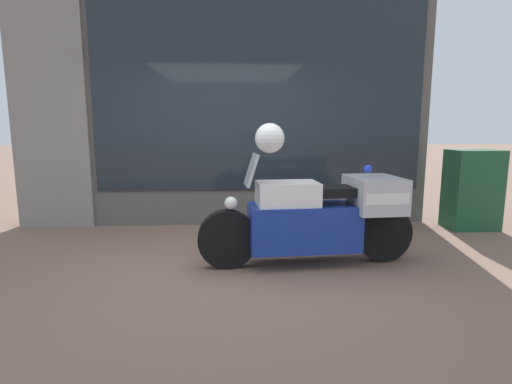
# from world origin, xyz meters

# --- Properties ---
(ground_plane) EXTENTS (60.00, 60.00, 0.00)m
(ground_plane) POSITION_xyz_m (0.00, 0.00, 0.00)
(ground_plane) COLOR #7A5B4C
(shop_building) EXTENTS (6.26, 0.55, 4.15)m
(shop_building) POSITION_xyz_m (-0.47, 2.00, 2.08)
(shop_building) COLOR #56514C
(shop_building) RESTS_ON ground
(window_display) EXTENTS (4.71, 0.30, 2.01)m
(window_display) POSITION_xyz_m (0.47, 2.03, 0.48)
(window_display) COLOR slate
(window_display) RESTS_ON ground
(paramedic_motorcycle) EXTENTS (2.40, 0.72, 1.24)m
(paramedic_motorcycle) POSITION_xyz_m (1.05, -0.07, 0.56)
(paramedic_motorcycle) COLOR black
(paramedic_motorcycle) RESTS_ON ground
(utility_cabinet) EXTENTS (0.71, 0.49, 1.18)m
(utility_cabinet) POSITION_xyz_m (3.64, 1.36, 0.59)
(utility_cabinet) COLOR #1E4C2D
(utility_cabinet) RESTS_ON ground
(white_helmet) EXTENTS (0.31, 0.31, 0.31)m
(white_helmet) POSITION_xyz_m (0.48, -0.11, 1.39)
(white_helmet) COLOR white
(white_helmet) RESTS_ON paramedic_motorcycle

